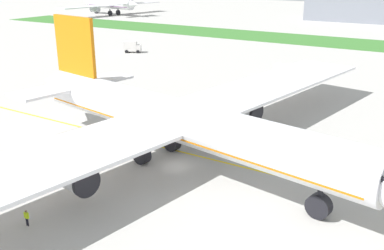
% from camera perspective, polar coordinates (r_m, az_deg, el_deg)
% --- Properties ---
extents(ground_plane, '(600.00, 600.00, 0.00)m').
position_cam_1_polar(ground_plane, '(53.12, -1.89, -5.34)').
color(ground_plane, '#ADAAA5').
rests_on(ground_plane, ground).
extents(apron_taxi_line, '(280.00, 0.36, 0.01)m').
position_cam_1_polar(apron_taxi_line, '(56.10, 0.31, -3.92)').
color(apron_taxi_line, yellow).
rests_on(apron_taxi_line, ground).
extents(grass_median_strip, '(320.00, 24.00, 0.10)m').
position_cam_1_polar(grass_median_strip, '(151.64, 21.59, 9.70)').
color(grass_median_strip, '#38722D').
rests_on(grass_median_strip, ground).
extents(airliner_foreground, '(55.93, 90.93, 16.36)m').
position_cam_1_polar(airliner_foreground, '(51.91, -2.43, 0.66)').
color(airliner_foreground, white).
rests_on(airliner_foreground, ground).
extents(ground_crew_wingwalker_port, '(0.53, 0.44, 1.71)m').
position_cam_1_polar(ground_crew_wingwalker_port, '(57.83, -6.18, -2.19)').
color(ground_crew_wingwalker_port, black).
rests_on(ground_crew_wingwalker_port, ground).
extents(ground_crew_marshaller_front, '(0.57, 0.25, 1.63)m').
position_cam_1_polar(ground_crew_marshaller_front, '(43.75, -20.71, -11.04)').
color(ground_crew_marshaller_front, black).
rests_on(ground_crew_marshaller_front, ground).
extents(service_truck_baggage_loader, '(5.34, 4.28, 3.22)m').
position_cam_1_polar(service_truck_baggage_loader, '(128.33, -7.82, 10.06)').
color(service_truck_baggage_loader, white).
rests_on(service_truck_baggage_loader, ground).
extents(service_truck_catering_van, '(5.84, 2.57, 2.54)m').
position_cam_1_polar(service_truck_catering_van, '(100.10, 12.27, 7.01)').
color(service_truck_catering_van, white).
rests_on(service_truck_catering_van, ground).
extents(parked_airliner_far_left, '(41.12, 63.48, 16.61)m').
position_cam_1_polar(parked_airliner_far_left, '(241.88, -10.47, 15.22)').
color(parked_airliner_far_left, white).
rests_on(parked_airliner_far_left, ground).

